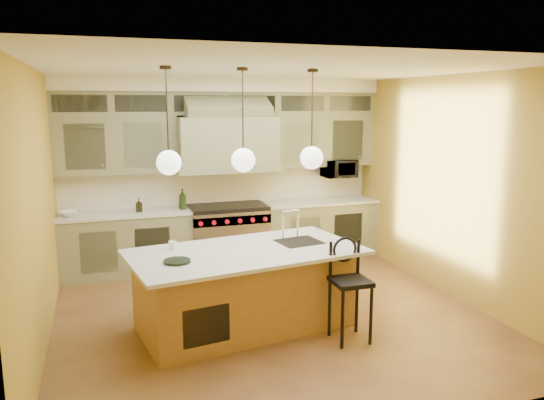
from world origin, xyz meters
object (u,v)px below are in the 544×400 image
object	(u,v)px
kitchen_island	(245,287)
counter_stool	(349,283)
range	(228,235)
microwave	(339,169)

from	to	relation	value
kitchen_island	counter_stool	world-z (taller)	kitchen_island
range	kitchen_island	size ratio (longest dim) A/B	0.44
counter_stool	microwave	bearing A→B (deg)	67.39
kitchen_island	range	bearing A→B (deg)	72.25
kitchen_island	microwave	bearing A→B (deg)	38.34
kitchen_island	microwave	size ratio (longest dim) A/B	5.01
counter_stool	microwave	size ratio (longest dim) A/B	2.05
range	kitchen_island	distance (m)	2.43
range	microwave	size ratio (longest dim) A/B	2.21
counter_stool	range	bearing A→B (deg)	101.65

